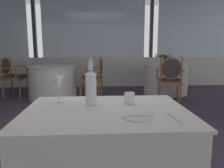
{
  "coord_description": "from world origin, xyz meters",
  "views": [
    {
      "loc": [
        0.12,
        -2.53,
        1.17
      ],
      "look_at": [
        0.22,
        -0.99,
        0.9
      ],
      "focal_mm": 34.99,
      "sensor_mm": 36.0,
      "label": 1
    }
  ],
  "objects_px": {
    "dining_chair_3_0": "(163,68)",
    "dining_chair_3_1": "(170,77)",
    "water_bottle": "(91,86)",
    "wine_glass": "(59,83)",
    "dining_chair_1_1": "(95,74)",
    "water_tumbler": "(129,98)",
    "side_plate": "(138,117)",
    "dining_chair_1_0": "(12,74)"
  },
  "relations": [
    {
      "from": "water_tumbler",
      "to": "dining_chair_3_1",
      "type": "height_order",
      "value": "dining_chair_3_1"
    },
    {
      "from": "water_tumbler",
      "to": "dining_chair_3_0",
      "type": "height_order",
      "value": "dining_chair_3_0"
    },
    {
      "from": "side_plate",
      "to": "dining_chair_1_1",
      "type": "height_order",
      "value": "dining_chair_1_1"
    },
    {
      "from": "dining_chair_1_1",
      "to": "dining_chair_3_0",
      "type": "distance_m",
      "value": 2.41
    },
    {
      "from": "wine_glass",
      "to": "dining_chair_3_0",
      "type": "relative_size",
      "value": 0.23
    },
    {
      "from": "dining_chair_1_1",
      "to": "side_plate",
      "type": "bearing_deg",
      "value": 103.91
    },
    {
      "from": "dining_chair_3_1",
      "to": "dining_chair_1_1",
      "type": "bearing_deg",
      "value": 84.47
    },
    {
      "from": "water_tumbler",
      "to": "dining_chair_3_0",
      "type": "relative_size",
      "value": 0.09
    },
    {
      "from": "dining_chair_1_0",
      "to": "dining_chair_3_0",
      "type": "bearing_deg",
      "value": 24.78
    },
    {
      "from": "dining_chair_3_0",
      "to": "dining_chair_3_1",
      "type": "height_order",
      "value": "dining_chair_3_1"
    },
    {
      "from": "dining_chair_1_1",
      "to": "dining_chair_3_1",
      "type": "relative_size",
      "value": 0.98
    },
    {
      "from": "dining_chair_1_0",
      "to": "dining_chair_1_1",
      "type": "distance_m",
      "value": 1.94
    },
    {
      "from": "dining_chair_3_1",
      "to": "side_plate",
      "type": "bearing_deg",
      "value": 170.44
    },
    {
      "from": "side_plate",
      "to": "dining_chair_1_0",
      "type": "height_order",
      "value": "dining_chair_1_0"
    },
    {
      "from": "wine_glass",
      "to": "dining_chair_1_0",
      "type": "bearing_deg",
      "value": 116.11
    },
    {
      "from": "water_tumbler",
      "to": "side_plate",
      "type": "bearing_deg",
      "value": -89.42
    },
    {
      "from": "dining_chair_3_1",
      "to": "wine_glass",
      "type": "bearing_deg",
      "value": 158.94
    },
    {
      "from": "dining_chair_1_1",
      "to": "dining_chair_3_1",
      "type": "bearing_deg",
      "value": 171.06
    },
    {
      "from": "water_bottle",
      "to": "dining_chair_1_1",
      "type": "relative_size",
      "value": 0.37
    },
    {
      "from": "water_bottle",
      "to": "dining_chair_3_1",
      "type": "height_order",
      "value": "water_bottle"
    },
    {
      "from": "water_tumbler",
      "to": "wine_glass",
      "type": "bearing_deg",
      "value": 175.3
    },
    {
      "from": "dining_chair_3_0",
      "to": "dining_chair_3_1",
      "type": "relative_size",
      "value": 0.98
    },
    {
      "from": "wine_glass",
      "to": "dining_chair_3_0",
      "type": "height_order",
      "value": "wine_glass"
    },
    {
      "from": "wine_glass",
      "to": "dining_chair_1_0",
      "type": "height_order",
      "value": "wine_glass"
    },
    {
      "from": "side_plate",
      "to": "dining_chair_3_1",
      "type": "xyz_separation_m",
      "value": [
        1.22,
        3.06,
        -0.18
      ]
    },
    {
      "from": "water_bottle",
      "to": "water_tumbler",
      "type": "relative_size",
      "value": 4.0
    },
    {
      "from": "wine_glass",
      "to": "dining_chair_3_0",
      "type": "xyz_separation_m",
      "value": [
        2.17,
        4.58,
        -0.34
      ]
    },
    {
      "from": "dining_chair_3_0",
      "to": "water_bottle",
      "type": "bearing_deg",
      "value": -10.37
    },
    {
      "from": "water_bottle",
      "to": "dining_chair_3_1",
      "type": "relative_size",
      "value": 0.36
    },
    {
      "from": "wine_glass",
      "to": "dining_chair_1_1",
      "type": "bearing_deg",
      "value": 86.06
    },
    {
      "from": "dining_chair_1_0",
      "to": "dining_chair_3_0",
      "type": "distance_m",
      "value": 4.03
    },
    {
      "from": "water_tumbler",
      "to": "dining_chair_1_1",
      "type": "relative_size",
      "value": 0.09
    },
    {
      "from": "wine_glass",
      "to": "dining_chair_1_1",
      "type": "height_order",
      "value": "wine_glass"
    },
    {
      "from": "wine_glass",
      "to": "water_tumbler",
      "type": "height_order",
      "value": "wine_glass"
    },
    {
      "from": "water_bottle",
      "to": "dining_chair_3_0",
      "type": "xyz_separation_m",
      "value": [
        1.93,
        4.63,
        -0.33
      ]
    },
    {
      "from": "dining_chair_1_1",
      "to": "dining_chair_1_0",
      "type": "bearing_deg",
      "value": 0.0
    },
    {
      "from": "water_bottle",
      "to": "wine_glass",
      "type": "xyz_separation_m",
      "value": [
        -0.24,
        0.05,
        0.02
      ]
    },
    {
      "from": "side_plate",
      "to": "wine_glass",
      "type": "distance_m",
      "value": 0.68
    },
    {
      "from": "dining_chair_1_1",
      "to": "dining_chair_3_1",
      "type": "xyz_separation_m",
      "value": [
        1.54,
        -0.49,
        0.01
      ]
    },
    {
      "from": "wine_glass",
      "to": "side_plate",
      "type": "bearing_deg",
      "value": -35.54
    },
    {
      "from": "side_plate",
      "to": "dining_chair_1_1",
      "type": "distance_m",
      "value": 3.58
    },
    {
      "from": "side_plate",
      "to": "dining_chair_1_0",
      "type": "relative_size",
      "value": 0.19
    }
  ]
}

